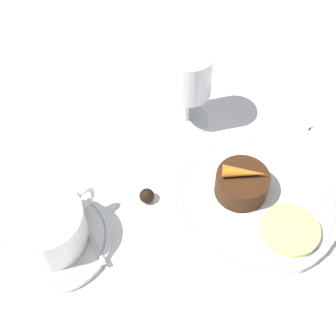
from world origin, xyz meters
TOP-DOWN VIEW (x-y plane):
  - ground_plane at (0.00, 0.00)m, footprint 3.00×3.00m
  - dinner_plate at (-0.00, -0.05)m, footprint 0.22×0.22m
  - saucer at (-0.23, 0.09)m, footprint 0.15×0.15m
  - coffee_cup at (-0.24, 0.09)m, footprint 0.12×0.10m
  - spoon at (-0.19, 0.09)m, footprint 0.04×0.12m
  - wine_glass at (0.04, 0.12)m, footprint 0.07×0.07m
  - fork at (0.16, -0.04)m, footprint 0.04×0.18m
  - dessert_cake at (-0.01, -0.03)m, footprint 0.07×0.07m
  - carrot_garnish at (-0.01, -0.03)m, footprint 0.05×0.05m
  - pineapple_slice at (-0.01, -0.11)m, footprint 0.08×0.08m
  - chocolate_truffle at (-0.11, 0.06)m, footprint 0.02×0.02m

SIDE VIEW (x-z plane):
  - ground_plane at x=0.00m, z-range 0.00..0.00m
  - fork at x=0.16m, z-range 0.00..0.01m
  - saucer at x=-0.23m, z-range 0.00..0.01m
  - dinner_plate at x=0.00m, z-range 0.00..0.02m
  - chocolate_truffle at x=-0.11m, z-range 0.00..0.02m
  - spoon at x=-0.19m, z-range 0.01..0.01m
  - pineapple_slice at x=-0.01m, z-range 0.01..0.02m
  - dessert_cake at x=-0.01m, z-range 0.01..0.05m
  - coffee_cup at x=-0.24m, z-range 0.01..0.07m
  - carrot_garnish at x=-0.01m, z-range 0.05..0.07m
  - wine_glass at x=0.04m, z-range 0.02..0.15m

